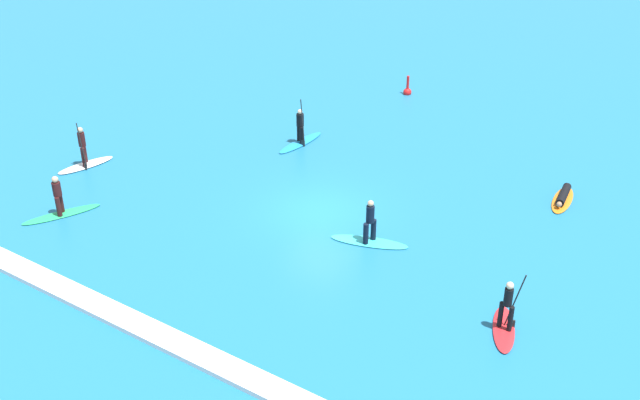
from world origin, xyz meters
The scene contains 9 objects.
ground_plane centered at (0.00, 0.00, 0.00)m, with size 120.00×120.00×0.00m, color #1E6B93.
surfer_on_blue_board centered at (-4.23, 4.73, 0.47)m, with size 0.90×3.00×2.34m.
surfer_on_teal_board centered at (2.86, -0.96, 0.46)m, with size 3.04×1.62×1.83m.
surfer_on_green_board centered at (-8.43, -5.97, 0.51)m, with size 1.91×3.07×1.74m.
surfer_on_white_board centered at (-10.88, -2.48, 0.48)m, with size 1.37×2.71×2.17m.
surfer_on_orange_board centered at (7.88, 6.18, 0.16)m, with size 1.06×2.52×0.43m.
surfer_on_red_board centered at (9.08, -3.06, 0.44)m, with size 1.59×2.50×2.10m.
marker_buoy centered at (-2.93, 12.97, 0.19)m, with size 0.44×0.44×1.13m.
wave_crest centered at (0.00, -9.42, 0.09)m, with size 21.03×0.90×0.18m, color white.
Camera 1 is at (15.19, -22.99, 16.18)m, focal length 44.57 mm.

